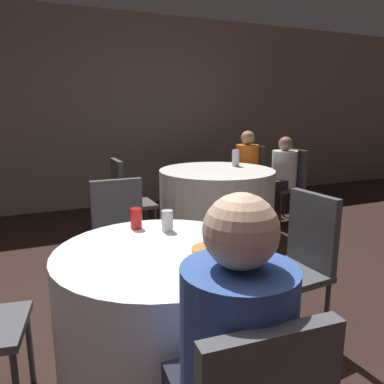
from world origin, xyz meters
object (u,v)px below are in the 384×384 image
object	(u,v)px
chair_far_east	(290,179)
chair_far_west	(126,195)
bottle_far	(236,158)
person_white_shirt	(279,180)
soda_can_red	(136,218)
person_orange_shirt	(245,173)
soda_can_silver	(167,221)
pizza_plate_near	(211,250)
table_near	(162,318)
chair_near_north	(120,232)
chair_near_east	(301,254)
person_blue_shirt	(227,377)
table_far	(216,201)
chair_far_northeast	(249,173)

from	to	relation	value
chair_far_east	chair_far_west	size ratio (longest dim) A/B	1.00
chair_far_east	bottle_far	world-z (taller)	bottle_far
person_white_shirt	soda_can_red	size ratio (longest dim) A/B	9.07
person_orange_shirt	soda_can_silver	distance (m)	3.17
chair_far_east	person_orange_shirt	world-z (taller)	person_orange_shirt
chair_far_west	pizza_plate_near	size ratio (longest dim) A/B	3.80
table_near	chair_near_north	world-z (taller)	chair_near_north
chair_near_east	bottle_far	distance (m)	2.39
chair_near_east	bottle_far	world-z (taller)	bottle_far
chair_far_west	pizza_plate_near	xyz separation A→B (m)	(-0.10, -2.25, 0.21)
chair_far_east	person_blue_shirt	world-z (taller)	person_blue_shirt
table_far	soda_can_red	distance (m)	2.31
chair_far_east	chair_far_northeast	xyz separation A→B (m)	(-0.23, 0.62, 0.00)
chair_far_west	pizza_plate_near	bearing A→B (deg)	-3.73
chair_far_northeast	person_white_shirt	world-z (taller)	person_white_shirt
chair_near_east	chair_far_northeast	distance (m)	3.05
soda_can_red	pizza_plate_near	bearing A→B (deg)	-64.64
table_far	bottle_far	xyz separation A→B (m)	(0.34, 0.16, 0.48)
chair_far_northeast	pizza_plate_near	size ratio (longest dim) A/B	3.80
chair_near_east	chair_far_east	xyz separation A→B (m)	(1.55, 2.13, 0.00)
chair_far_east	person_orange_shirt	distance (m)	0.63
bottle_far	chair_near_north	bearing A→B (deg)	-142.05
table_near	table_far	distance (m)	2.57
table_far	chair_far_northeast	bearing A→B (deg)	38.04
chair_far_west	bottle_far	size ratio (longest dim) A/B	4.67
chair_near_east	person_orange_shirt	size ratio (longest dim) A/B	0.81
bottle_far	person_orange_shirt	bearing A→B (deg)	46.60
soda_can_silver	bottle_far	size ratio (longest dim) A/B	0.61
table_near	chair_far_northeast	size ratio (longest dim) A/B	1.14
chair_far_northeast	person_blue_shirt	bearing A→B (deg)	109.26
chair_near_north	chair_far_west	bearing A→B (deg)	-105.10
chair_near_north	soda_can_silver	world-z (taller)	chair_near_north
table_near	chair_far_east	bearing A→B (deg)	41.45
table_far	chair_far_northeast	distance (m)	1.10
table_far	pizza_plate_near	distance (m)	2.59
person_blue_shirt	pizza_plate_near	size ratio (longest dim) A/B	4.99
chair_near_north	table_far	bearing A→B (deg)	-139.36
chair_far_east	soda_can_silver	xyz separation A→B (m)	(-2.36, -1.93, 0.26)
chair_far_east	person_blue_shirt	size ratio (longest dim) A/B	0.76
chair_near_east	chair_far_west	world-z (taller)	same
soda_can_red	bottle_far	bearing A→B (deg)	47.39
chair_near_north	bottle_far	size ratio (longest dim) A/B	4.67
chair_far_west	person_orange_shirt	world-z (taller)	person_orange_shirt
table_near	pizza_plate_near	bearing A→B (deg)	-28.62
table_far	chair_far_west	size ratio (longest dim) A/B	1.43
soda_can_silver	bottle_far	xyz separation A→B (m)	(1.62, 2.04, 0.04)
table_near	pizza_plate_near	world-z (taller)	pizza_plate_near
table_near	bottle_far	size ratio (longest dim) A/B	5.31
person_orange_shirt	table_far	bearing A→B (deg)	90.00
chair_far_northeast	person_white_shirt	bearing A→B (deg)	147.05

